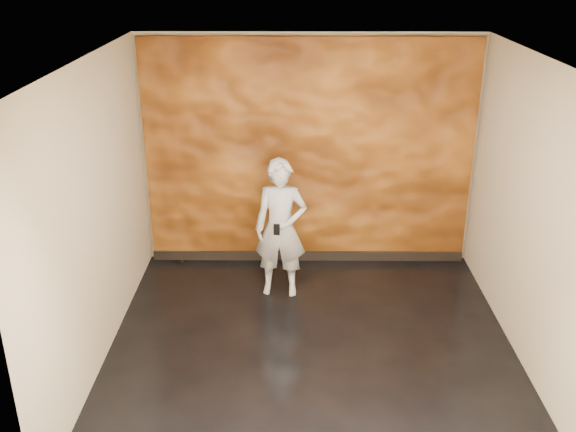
% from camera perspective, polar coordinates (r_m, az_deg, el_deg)
% --- Properties ---
extents(room, '(4.02, 4.02, 2.81)m').
position_cam_1_polar(room, '(5.83, 2.28, -0.12)').
color(room, black).
rests_on(room, ground).
extents(feature_wall, '(3.90, 0.06, 2.75)m').
position_cam_1_polar(feature_wall, '(7.68, 1.86, 5.45)').
color(feature_wall, '#C57122').
rests_on(feature_wall, ground).
extents(baseboard, '(3.90, 0.04, 0.12)m').
position_cam_1_polar(baseboard, '(8.14, 1.75, -3.54)').
color(baseboard, black).
rests_on(baseboard, ground).
extents(man, '(0.61, 0.42, 1.59)m').
position_cam_1_polar(man, '(7.09, -0.65, -1.12)').
color(man, '#A7AAB8').
rests_on(man, ground).
extents(phone, '(0.07, 0.02, 0.13)m').
position_cam_1_polar(phone, '(6.83, -1.02, -1.21)').
color(phone, black).
rests_on(phone, man).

